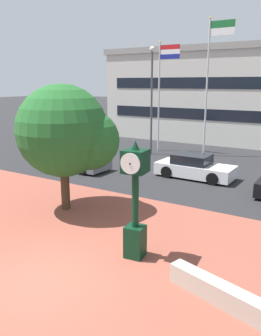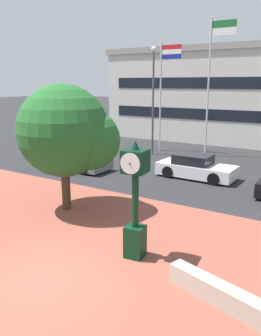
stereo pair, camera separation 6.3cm
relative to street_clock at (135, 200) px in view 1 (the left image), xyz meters
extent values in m
plane|color=#262628|center=(-1.37, -2.33, -1.77)|extent=(200.00, 200.00, 0.00)
cube|color=brown|center=(-1.37, -0.77, -1.76)|extent=(44.00, 11.13, 0.01)
cube|color=#ADA393|center=(3.03, -0.92, -1.52)|extent=(3.18, 1.30, 0.50)
cube|color=black|center=(0.00, 0.00, -1.28)|extent=(0.59, 0.59, 0.96)
cylinder|color=black|center=(0.00, 0.00, 0.01)|extent=(0.20, 0.20, 1.62)
cube|color=black|center=(0.00, 0.00, 1.14)|extent=(0.72, 0.72, 0.65)
cylinder|color=white|center=(-0.04, 0.34, 1.14)|extent=(0.58, 0.10, 0.58)
sphere|color=black|center=(-0.04, 0.36, 1.14)|extent=(0.05, 0.05, 0.05)
cylinder|color=white|center=(0.04, -0.34, 1.14)|extent=(0.58, 0.10, 0.58)
sphere|color=black|center=(0.04, -0.36, 1.14)|extent=(0.05, 0.05, 0.05)
cone|color=black|center=(0.00, 0.00, 1.59)|extent=(0.23, 0.23, 0.26)
cylinder|color=#42301E|center=(-4.47, 1.94, -0.84)|extent=(0.35, 0.35, 1.85)
sphere|color=#236028|center=(-4.47, 1.94, 1.44)|extent=(3.60, 3.60, 3.60)
sphere|color=#236028|center=(-3.57, 2.48, 1.08)|extent=(2.34, 2.34, 2.34)
cube|color=slate|center=(-8.68, 7.28, -1.33)|extent=(4.36, 1.84, 0.64)
cube|color=black|center=(-8.89, 7.29, -0.77)|extent=(2.01, 1.57, 0.56)
cylinder|color=black|center=(-7.32, 8.11, -1.45)|extent=(0.64, 0.23, 0.64)
cylinder|color=black|center=(-7.34, 6.43, -1.45)|extent=(0.64, 0.23, 0.64)
cylinder|color=black|center=(-10.01, 8.14, -1.45)|extent=(0.64, 0.23, 0.64)
cylinder|color=black|center=(-10.03, 6.46, -1.45)|extent=(0.64, 0.23, 0.64)
cube|color=silver|center=(-1.78, 9.21, -1.33)|extent=(4.18, 1.80, 0.64)
cube|color=black|center=(-1.98, 9.22, -0.77)|extent=(1.94, 1.52, 0.56)
cylinder|color=black|center=(-0.48, 9.99, -1.45)|extent=(0.64, 0.23, 0.64)
cylinder|color=black|center=(-0.50, 8.39, -1.45)|extent=(0.64, 0.23, 0.64)
cylinder|color=black|center=(-3.05, 10.04, -1.45)|extent=(0.64, 0.23, 0.64)
cylinder|color=black|center=(-3.08, 8.43, -1.45)|extent=(0.64, 0.23, 0.64)
cylinder|color=silver|center=(-7.10, 15.11, 2.11)|extent=(0.12, 0.12, 7.75)
sphere|color=gold|center=(-7.10, 15.11, 6.05)|extent=(0.14, 0.14, 0.14)
cube|color=red|center=(-6.29, 15.11, 5.68)|extent=(1.49, 0.02, 0.32)
cube|color=white|center=(-6.29, 15.11, 5.36)|extent=(1.49, 0.02, 0.32)
cube|color=navy|center=(-6.29, 15.11, 5.04)|extent=(1.49, 0.02, 0.32)
cylinder|color=silver|center=(-3.47, 15.11, 2.75)|extent=(0.12, 0.12, 9.04)
sphere|color=gold|center=(-3.47, 15.11, 7.33)|extent=(0.14, 0.14, 0.14)
cube|color=#19662D|center=(-2.63, 15.11, 6.90)|extent=(1.58, 0.02, 0.46)
cube|color=white|center=(-2.63, 15.11, 6.44)|extent=(1.58, 0.02, 0.46)
cube|color=beige|center=(-3.23, 25.68, 1.98)|extent=(23.04, 12.80, 7.49)
cube|color=gray|center=(-3.23, 25.68, 5.98)|extent=(23.50, 13.06, 0.50)
cube|color=black|center=(-3.23, 19.25, 0.73)|extent=(20.74, 0.04, 0.90)
cube|color=black|center=(-3.23, 19.25, 3.23)|extent=(20.74, 0.04, 0.90)
cylinder|color=#4C4C51|center=(-6.90, 13.62, 1.77)|extent=(0.14, 0.14, 7.08)
sphere|color=white|center=(-6.90, 13.62, 5.46)|extent=(0.36, 0.36, 0.36)
camera|label=1|loc=(4.83, -8.02, 3.26)|focal=37.02mm
camera|label=2|loc=(4.88, -7.99, 3.26)|focal=37.02mm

